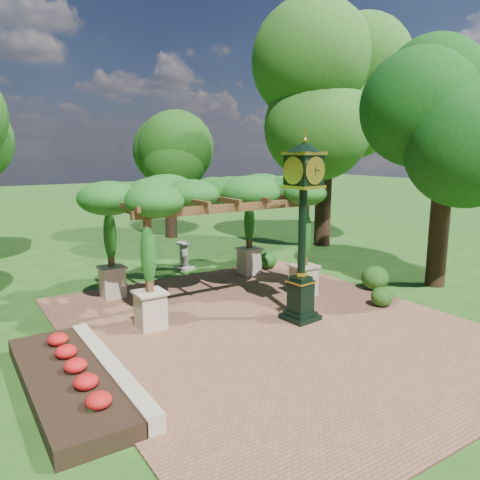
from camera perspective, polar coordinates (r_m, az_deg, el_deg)
ground at (r=12.37m, az=6.47°, el=-11.94°), size 120.00×120.00×0.00m
brick_plaza at (r=13.09m, az=3.64°, el=-10.48°), size 10.00×12.00×0.04m
border_wall at (r=10.68m, az=-15.56°, el=-14.99°), size 0.35×5.00×0.40m
flower_bed at (r=10.49m, az=-20.42°, el=-15.90°), size 1.50×5.00×0.36m
pedestal_clock at (r=12.91m, az=7.66°, el=3.00°), size 1.10×1.10×5.07m
pergola at (r=14.96m, az=-3.97°, el=4.92°), size 6.26×3.95×3.94m
sundial at (r=19.13m, az=-6.86°, el=-2.12°), size 0.81×0.81×1.12m
shrub_front at (r=15.16m, az=16.91°, el=-6.62°), size 0.71×0.71×0.60m
shrub_mid at (r=16.82m, az=16.14°, el=-4.43°), size 1.01×1.01×0.83m
shrub_back at (r=19.03m, az=3.38°, el=-2.52°), size 0.93×0.93×0.65m
tree_north at (r=25.86m, az=-8.65°, el=11.44°), size 3.85×3.85×7.39m
tree_east_far at (r=23.95m, az=10.52°, el=16.88°), size 5.39×5.39×10.68m
tree_east_near at (r=17.68m, az=24.02°, el=13.23°), size 3.71×3.71×8.45m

